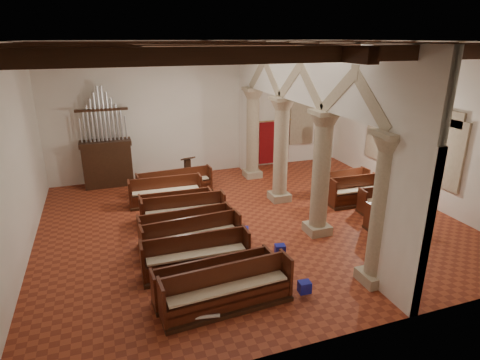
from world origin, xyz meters
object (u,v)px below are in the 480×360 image
Objects in this scene: aisle_pew_0 at (393,219)px; nave_pew_0 at (228,295)px; lectern at (188,172)px; pipe_organ at (107,155)px; processional_banner at (317,152)px.

nave_pew_0 is at bearing -158.06° from aisle_pew_0.
lectern is 0.40× the size of nave_pew_0.
aisle_pew_0 is at bearing -40.13° from pipe_organ.
pipe_organ reaches higher than aisle_pew_0.
processional_banner is 1.05× the size of aisle_pew_0.
aisle_pew_0 is at bearing 15.28° from nave_pew_0.
processional_banner reaches higher than nave_pew_0.
aisle_pew_0 is at bearing -99.07° from processional_banner.
nave_pew_0 is (-0.96, -8.79, -0.17)m from lectern.
nave_pew_0 is at bearing -130.86° from processional_banner.
nave_pew_0 is at bearing -108.83° from lectern.
lectern is at bearing -16.97° from pipe_organ.
aisle_pew_0 is at bearing -61.71° from lectern.
pipe_organ is 10.11m from nave_pew_0.
pipe_organ reaches higher than lectern.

